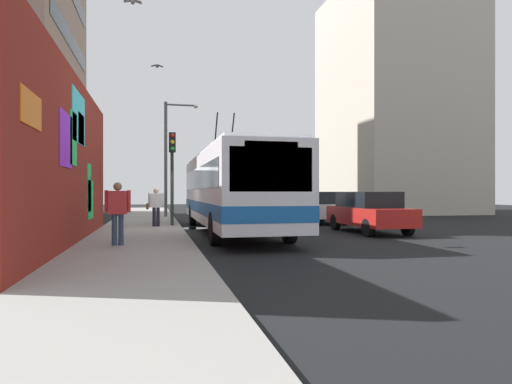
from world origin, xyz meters
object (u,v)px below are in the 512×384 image
(parked_car_champagne, at_px, (284,203))
(pedestrian_near_wall, at_px, (118,208))
(street_lamp, at_px, (170,150))
(city_bus, at_px, (231,188))
(pedestrian_midblock, at_px, (156,204))
(parked_car_red, at_px, (369,211))
(traffic_light, at_px, (172,162))
(parked_car_white, at_px, (317,206))

(parked_car_champagne, height_order, pedestrian_near_wall, pedestrian_near_wall)
(street_lamp, bearing_deg, pedestrian_near_wall, 172.62)
(city_bus, height_order, parked_car_champagne, city_bus)
(pedestrian_midblock, bearing_deg, parked_car_red, -110.79)
(traffic_light, bearing_deg, pedestrian_near_wall, 166.34)
(parked_car_red, relative_size, parked_car_champagne, 0.95)
(parked_car_white, bearing_deg, parked_car_champagne, 0.00)
(parked_car_red, height_order, pedestrian_midblock, pedestrian_midblock)
(pedestrian_midblock, relative_size, traffic_light, 0.40)
(parked_car_red, xyz_separation_m, parked_car_white, (5.69, -0.00, 0.00))
(city_bus, distance_m, pedestrian_midblock, 3.45)
(parked_car_white, xyz_separation_m, street_lamp, (4.83, 7.23, 3.14))
(parked_car_champagne, xyz_separation_m, pedestrian_midblock, (-8.64, 8.03, 0.23))
(parked_car_red, height_order, street_lamp, street_lamp)
(parked_car_white, xyz_separation_m, parked_car_champagne, (5.99, 0.00, 0.00))
(traffic_light, bearing_deg, parked_car_champagne, -41.80)
(city_bus, distance_m, pedestrian_near_wall, 6.10)
(parked_car_red, relative_size, parked_car_white, 0.96)
(parked_car_champagne, bearing_deg, traffic_light, 138.20)
(pedestrian_near_wall, xyz_separation_m, street_lamp, (14.02, -1.82, 2.83))
(city_bus, bearing_deg, street_lamp, 12.28)
(city_bus, distance_m, parked_car_champagne, 11.74)
(parked_car_champagne, xyz_separation_m, pedestrian_near_wall, (-15.19, 9.04, 0.31))
(parked_car_red, xyz_separation_m, parked_car_champagne, (11.69, -0.00, 0.00))
(parked_car_champagne, distance_m, street_lamp, 7.97)
(parked_car_white, relative_size, pedestrian_midblock, 2.94)
(pedestrian_midblock, distance_m, traffic_light, 1.94)
(pedestrian_midblock, xyz_separation_m, street_lamp, (7.47, -0.80, 2.91))
(pedestrian_midblock, distance_m, street_lamp, 8.06)
(parked_car_champagne, distance_m, traffic_light, 11.21)
(traffic_light, bearing_deg, city_bus, -136.47)
(pedestrian_near_wall, relative_size, pedestrian_midblock, 1.07)
(pedestrian_near_wall, bearing_deg, city_bus, -39.24)
(parked_car_champagne, relative_size, pedestrian_midblock, 2.98)
(pedestrian_near_wall, height_order, traffic_light, traffic_light)
(parked_car_red, height_order, pedestrian_near_wall, pedestrian_near_wall)
(parked_car_red, distance_m, pedestrian_near_wall, 9.70)
(parked_car_red, distance_m, parked_car_white, 5.69)
(pedestrian_near_wall, distance_m, street_lamp, 14.42)
(pedestrian_near_wall, bearing_deg, parked_car_white, -44.52)
(parked_car_champagne, relative_size, traffic_light, 1.18)
(city_bus, xyz_separation_m, pedestrian_near_wall, (-4.71, 3.84, -0.59))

